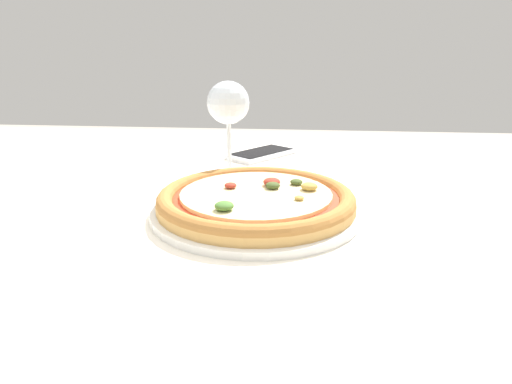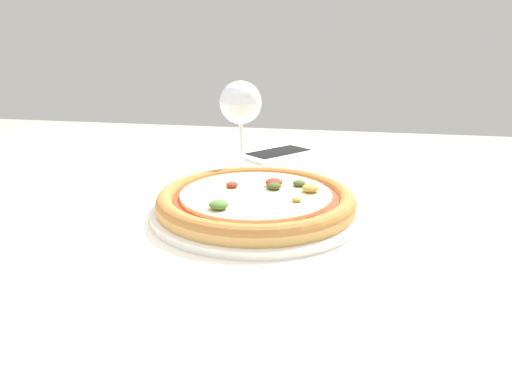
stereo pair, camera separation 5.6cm
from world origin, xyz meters
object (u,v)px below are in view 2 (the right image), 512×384
object	(u,v)px
pizza_plate	(256,201)
cell_phone	(278,154)
wine_glass_far_left	(241,107)
dining_table	(173,246)

from	to	relation	value
pizza_plate	cell_phone	xyz separation A→B (m)	(-0.02, 0.33, -0.01)
pizza_plate	cell_phone	size ratio (longest dim) A/B	1.77
cell_phone	pizza_plate	bearing A→B (deg)	-86.13
pizza_plate	cell_phone	bearing A→B (deg)	93.87
pizza_plate	wine_glass_far_left	distance (m)	0.22
pizza_plate	wine_glass_far_left	world-z (taller)	wine_glass_far_left
wine_glass_far_left	cell_phone	xyz separation A→B (m)	(0.04, 0.14, -0.11)
dining_table	cell_phone	size ratio (longest dim) A/B	8.39
wine_glass_far_left	cell_phone	bearing A→B (deg)	72.49
wine_glass_far_left	cell_phone	world-z (taller)	wine_glass_far_left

